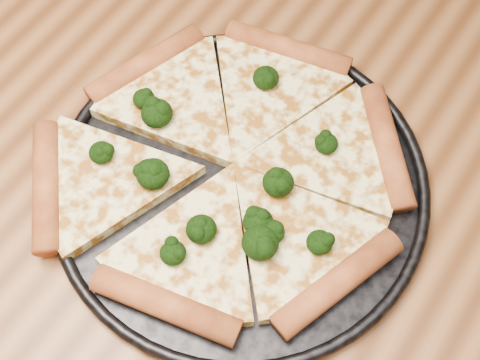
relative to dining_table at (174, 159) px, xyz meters
The scene contains 5 objects.
ground 0.66m from the dining_table, ahead, with size 4.00×4.00×0.00m, color brown.
dining_table is the anchor object (origin of this frame).
pizza_pan 0.15m from the dining_table, 13.74° to the right, with size 0.37×0.37×0.02m.
pizza 0.14m from the dining_table, 12.33° to the right, with size 0.37×0.36×0.03m.
broccoli_florets 0.16m from the dining_table, 25.21° to the right, with size 0.25×0.23×0.03m.
Camera 1 is at (0.29, -0.28, 1.35)m, focal length 51.39 mm.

